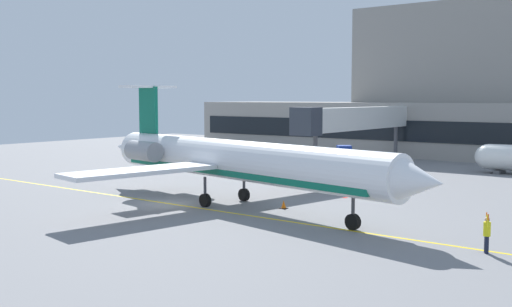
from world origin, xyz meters
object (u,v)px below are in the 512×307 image
Objects in this scene: regional_jet at (232,160)px; pushback_tractor at (345,157)px; marshaller at (487,233)px; baggage_tug at (345,167)px.

regional_jet is 7.44× the size of pushback_tractor.
pushback_tractor is 2.20× the size of marshaller.
pushback_tractor is (-5.97, 26.49, -2.14)m from regional_jet.
baggage_tug is 10.33m from pushback_tractor.
baggage_tug is (-0.92, 17.47, -2.09)m from regional_jet.
marshaller is at bearing -50.77° from pushback_tractor.
regional_jet is 8.64× the size of baggage_tug.
pushback_tractor is (-5.05, 9.02, -0.05)m from baggage_tug.
pushback_tractor reaches higher than marshaller.
marshaller is at bearing -8.28° from regional_jet.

